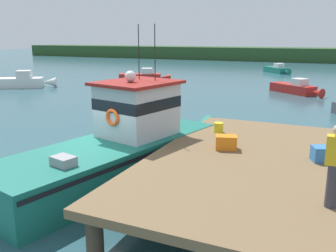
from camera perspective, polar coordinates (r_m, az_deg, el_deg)
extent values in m
plane|color=#2D5660|center=(12.20, -8.46, -7.55)|extent=(200.00, 200.00, 0.00)
cylinder|color=#4C3D2D|center=(7.80, -11.36, -16.54)|extent=(0.36, 0.36, 1.00)
cylinder|color=#4C3D2D|center=(14.72, 7.49, -1.73)|extent=(0.36, 0.36, 1.00)
cube|color=brown|center=(10.16, 14.84, -5.68)|extent=(6.00, 9.00, 0.20)
cube|color=#196B5B|center=(11.64, -8.63, -5.72)|extent=(4.27, 8.36, 1.10)
cone|color=#196B5B|center=(15.27, 4.73, -0.89)|extent=(1.48, 2.00, 1.10)
cube|color=black|center=(11.50, -8.71, -3.61)|extent=(4.25, 8.21, 0.12)
cube|color=#196B5B|center=(11.45, -8.74, -2.84)|extent=(4.31, 8.37, 0.12)
cube|color=silver|center=(12.08, -4.77, 2.25)|extent=(2.35, 2.58, 1.80)
cube|color=black|center=(12.02, -4.80, 3.72)|extent=(2.38, 2.60, 0.36)
cube|color=maroon|center=(11.93, -4.86, 6.72)|extent=(2.66, 2.92, 0.10)
sphere|color=white|center=(11.68, -5.89, 7.69)|extent=(0.36, 0.36, 0.36)
cylinder|color=black|center=(12.46, -4.58, 11.41)|extent=(0.03, 0.03, 1.80)
cylinder|color=black|center=(12.00, -2.05, 11.36)|extent=(0.03, 0.03, 1.80)
cube|color=#939399|center=(9.68, -15.95, -5.61)|extent=(0.68, 0.57, 0.36)
torus|color=orange|center=(10.17, -21.85, -5.85)|extent=(0.67, 0.67, 0.12)
torus|color=#EA5119|center=(11.29, -8.67, 1.32)|extent=(0.55, 0.22, 0.54)
cube|color=#3370B2|center=(10.49, 23.13, -4.03)|extent=(0.72, 0.63, 0.40)
cube|color=orange|center=(10.81, 9.04, -2.52)|extent=(0.70, 0.60, 0.40)
cylinder|color=yellow|center=(12.65, 7.88, -0.23)|extent=(0.32, 0.32, 0.34)
cylinder|color=#383842|center=(7.73, 24.20, -8.52)|extent=(0.22, 0.22, 0.86)
cube|color=gold|center=(7.51, 24.73, -3.48)|extent=(0.36, 0.22, 0.56)
cube|color=red|center=(37.48, -4.36, 7.56)|extent=(4.31, 2.81, 0.75)
cone|color=red|center=(37.30, -0.39, 7.57)|extent=(1.24, 1.09, 0.75)
cube|color=silver|center=(37.34, -3.27, 8.56)|extent=(1.36, 1.37, 0.56)
cube|color=#196B5B|center=(48.12, 16.41, 8.38)|extent=(3.41, 3.64, 0.69)
cone|color=#196B5B|center=(46.16, 18.02, 8.06)|extent=(1.14, 1.17, 0.69)
cube|color=silver|center=(47.52, 16.90, 9.01)|extent=(1.35, 1.35, 0.52)
cube|color=white|center=(35.24, -22.72, 6.23)|extent=(4.74, 3.82, 0.85)
cone|color=white|center=(34.65, -17.98, 6.51)|extent=(1.45, 1.36, 0.85)
cube|color=silver|center=(34.98, -21.51, 7.52)|extent=(1.64, 1.64, 0.64)
cube|color=red|center=(31.03, 18.79, 5.53)|extent=(3.79, 3.32, 0.70)
cone|color=red|center=(29.45, 22.17, 4.84)|extent=(1.19, 1.14, 0.70)
cube|color=silver|center=(30.50, 19.80, 6.48)|extent=(1.36, 1.36, 0.52)
cube|color=#284723|center=(71.84, 19.74, 10.42)|extent=(120.00, 8.00, 2.40)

